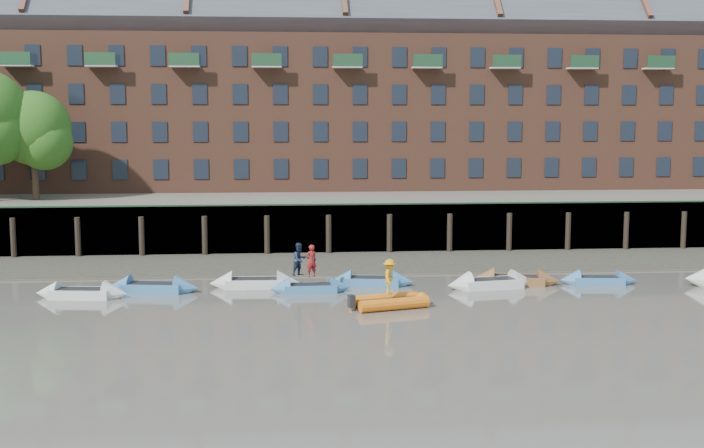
{
  "coord_description": "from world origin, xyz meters",
  "views": [
    {
      "loc": [
        -5.31,
        -35.05,
        9.05
      ],
      "look_at": [
        -1.3,
        12.0,
        3.2
      ],
      "focal_mm": 45.0,
      "sensor_mm": 36.0,
      "label": 1
    }
  ],
  "objects": [
    {
      "name": "foreshore",
      "position": [
        0.0,
        18.0,
        0.0
      ],
      "size": [
        110.0,
        8.0,
        0.5
      ],
      "primitive_type": "cube",
      "color": "#3D382F",
      "rests_on": "ground"
    },
    {
      "name": "rowboat_0",
      "position": [
        -15.08,
        9.02,
        0.24
      ],
      "size": [
        4.75,
        1.94,
        1.34
      ],
      "rotation": [
        0.0,
        0.0,
        -0.13
      ],
      "color": "silver",
      "rests_on": "ground"
    },
    {
      "name": "rowboat_5",
      "position": [
        5.87,
        9.79,
        0.25
      ],
      "size": [
        5.04,
        2.23,
        1.41
      ],
      "rotation": [
        0.0,
        0.0,
        0.17
      ],
      "color": "silver",
      "rests_on": "ground"
    },
    {
      "name": "person_rower_b",
      "position": [
        -4.2,
        9.76,
        1.67
      ],
      "size": [
        1.06,
        1.03,
        1.72
      ],
      "primitive_type": "imported",
      "rotation": [
        0.0,
        0.0,
        0.69
      ],
      "color": "#19233F",
      "rests_on": "rowboat_3"
    },
    {
      "name": "rib_tender",
      "position": [
        0.06,
        5.59,
        0.28
      ],
      "size": [
        3.87,
        2.69,
        0.65
      ],
      "rotation": [
        0.0,
        0.0,
        0.29
      ],
      "color": "orange",
      "rests_on": "ground"
    },
    {
      "name": "bank_terrace",
      "position": [
        0.0,
        36.0,
        1.6
      ],
      "size": [
        110.0,
        28.0,
        3.2
      ],
      "primitive_type": "cube",
      "color": "#5E594D",
      "rests_on": "ground"
    },
    {
      "name": "river_wall",
      "position": [
        -0.0,
        22.38,
        1.59
      ],
      "size": [
        110.0,
        1.23,
        3.3
      ],
      "color": "#2D2A26",
      "rests_on": "ground"
    },
    {
      "name": "person_rower_a",
      "position": [
        -3.62,
        9.42,
        1.65
      ],
      "size": [
        0.72,
        0.62,
        1.66
      ],
      "primitive_type": "imported",
      "rotation": [
        0.0,
        0.0,
        3.59
      ],
      "color": "maroon",
      "rests_on": "rowboat_3"
    },
    {
      "name": "rowboat_2",
      "position": [
        -6.55,
        11.0,
        0.24
      ],
      "size": [
        4.76,
        1.46,
        1.38
      ],
      "rotation": [
        0.0,
        0.0,
        -0.02
      ],
      "color": "silver",
      "rests_on": "ground"
    },
    {
      "name": "person_rib_crew",
      "position": [
        -0.06,
        5.57,
        1.46
      ],
      "size": [
        0.85,
        1.21,
        1.7
      ],
      "primitive_type": "imported",
      "rotation": [
        0.0,
        0.0,
        1.36
      ],
      "color": "orange",
      "rests_on": "rib_tender"
    },
    {
      "name": "mud_band",
      "position": [
        0.0,
        14.6,
        0.0
      ],
      "size": [
        110.0,
        1.6,
        0.1
      ],
      "primitive_type": "cube",
      "color": "#4C4336",
      "rests_on": "ground"
    },
    {
      "name": "rowboat_1",
      "position": [
        -11.74,
        10.17,
        0.24
      ],
      "size": [
        4.91,
        2.11,
        1.38
      ],
      "rotation": [
        0.0,
        0.0,
        -0.16
      ],
      "color": "teal",
      "rests_on": "ground"
    },
    {
      "name": "rowboat_3",
      "position": [
        -3.67,
        9.48,
        0.21
      ],
      "size": [
        4.2,
        1.34,
        1.21
      ],
      "rotation": [
        0.0,
        0.0,
        0.03
      ],
      "color": "teal",
      "rests_on": "ground"
    },
    {
      "name": "rowboat_7",
      "position": [
        11.87,
        10.35,
        0.21
      ],
      "size": [
        4.21,
        1.62,
        1.19
      ],
      "rotation": [
        0.0,
        0.0,
        -0.11
      ],
      "color": "teal",
      "rests_on": "ground"
    },
    {
      "name": "apartment_terrace",
      "position": [
        -0.0,
        36.99,
        12.82
      ],
      "size": [
        80.6,
        15.56,
        20.98
      ],
      "color": "brown",
      "rests_on": "bank_terrace"
    },
    {
      "name": "rowboat_6",
      "position": [
        7.41,
        10.62,
        0.24
      ],
      "size": [
        4.84,
        2.27,
        1.35
      ],
      "rotation": [
        0.0,
        0.0,
        -0.21
      ],
      "color": "brown",
      "rests_on": "ground"
    },
    {
      "name": "ground",
      "position": [
        0.0,
        0.0,
        0.0
      ],
      "size": [
        220.0,
        220.0,
        0.0
      ],
      "primitive_type": "plane",
      "color": "#655F56",
      "rests_on": "ground"
    },
    {
      "name": "rowboat_4",
      "position": [
        -0.32,
        10.99,
        0.23
      ],
      "size": [
        4.6,
        1.97,
        1.29
      ],
      "rotation": [
        0.0,
        0.0,
        -0.16
      ],
      "color": "teal",
      "rests_on": "ground"
    }
  ]
}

